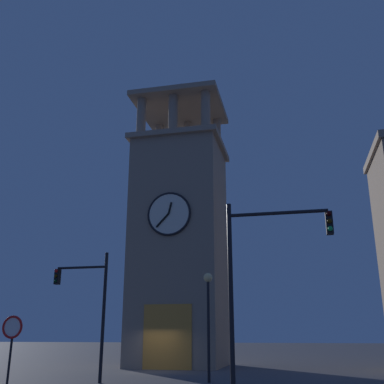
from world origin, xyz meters
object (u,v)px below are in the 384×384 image
at_px(clocktower, 180,242).
at_px(traffic_signal_far, 88,298).
at_px(street_lamp, 208,304).
at_px(traffic_signal_mid, 261,267).
at_px(no_horn_sign, 12,333).

distance_m(clocktower, traffic_signal_far, 12.67).
relative_size(traffic_signal_far, street_lamp, 1.19).
bearing_deg(street_lamp, traffic_signal_far, 13.75).
bearing_deg(clocktower, traffic_signal_far, 82.25).
relative_size(clocktower, traffic_signal_mid, 3.43).
height_order(traffic_signal_mid, no_horn_sign, traffic_signal_mid).
height_order(clocktower, traffic_signal_far, clocktower).
height_order(clocktower, traffic_signal_mid, clocktower).
height_order(traffic_signal_mid, street_lamp, traffic_signal_mid).
bearing_deg(clocktower, street_lamp, 111.61).
relative_size(traffic_signal_mid, traffic_signal_far, 1.07).
relative_size(street_lamp, no_horn_sign, 1.82).
height_order(traffic_signal_far, no_horn_sign, traffic_signal_far).
relative_size(traffic_signal_mid, no_horn_sign, 2.33).
distance_m(traffic_signal_mid, no_horn_sign, 8.87).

